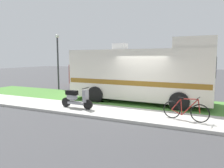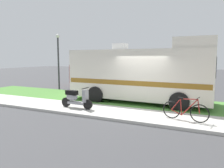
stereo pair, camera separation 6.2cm
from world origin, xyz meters
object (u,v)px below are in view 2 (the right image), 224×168
object	(u,v)px
motorhome_rv	(141,74)
street_lamp_post	(58,56)
bicycle	(185,110)
scooter	(75,98)
pickup_truck_near	(98,75)

from	to	relation	value
motorhome_rv	street_lamp_post	size ratio (longest dim) A/B	1.78
street_lamp_post	bicycle	bearing A→B (deg)	-26.91
scooter	street_lamp_post	bearing A→B (deg)	134.70
pickup_truck_near	street_lamp_post	xyz separation A→B (m)	(-1.99, -2.46, 1.55)
scooter	pickup_truck_near	distance (m)	7.97
scooter	bicycle	world-z (taller)	scooter
street_lamp_post	motorhome_rv	bearing A→B (deg)	-16.26
scooter	street_lamp_post	xyz separation A→B (m)	(-4.90, 4.95, 1.95)
scooter	bicycle	bearing A→B (deg)	0.37
motorhome_rv	scooter	xyz separation A→B (m)	(-2.23, -2.87, -1.00)
bicycle	pickup_truck_near	distance (m)	10.68
motorhome_rv	pickup_truck_near	bearing A→B (deg)	138.49
motorhome_rv	bicycle	world-z (taller)	motorhome_rv
motorhome_rv	street_lamp_post	xyz separation A→B (m)	(-7.12, 2.08, 0.95)
motorhome_rv	pickup_truck_near	distance (m)	6.88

